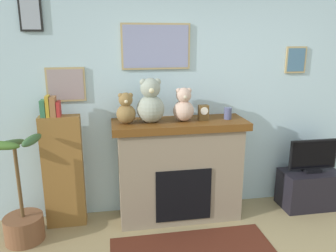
# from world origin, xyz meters

# --- Properties ---
(back_wall) EXTENTS (5.20, 0.15, 2.60)m
(back_wall) POSITION_xyz_m (-0.01, 2.00, 1.31)
(back_wall) COLOR silver
(back_wall) RESTS_ON ground_plane
(fireplace) EXTENTS (1.48, 0.54, 1.15)m
(fireplace) POSITION_xyz_m (-0.31, 1.70, 0.58)
(fireplace) COLOR gray
(fireplace) RESTS_ON ground_plane
(bookshelf) EXTENTS (0.42, 0.16, 1.46)m
(bookshelf) POSITION_xyz_m (-1.59, 1.74, 0.66)
(bookshelf) COLOR brown
(bookshelf) RESTS_ON ground_plane
(potted_plant) EXTENTS (0.52, 0.53, 1.13)m
(potted_plant) POSITION_xyz_m (-1.98, 1.48, 0.30)
(potted_plant) COLOR brown
(potted_plant) RESTS_ON ground_plane
(tv_stand) EXTENTS (0.70, 0.40, 0.46)m
(tv_stand) POSITION_xyz_m (1.32, 1.64, 0.23)
(tv_stand) COLOR black
(tv_stand) RESTS_ON ground_plane
(television) EXTENTS (0.60, 0.14, 0.40)m
(television) POSITION_xyz_m (1.32, 1.64, 0.65)
(television) COLOR black
(television) RESTS_ON tv_stand
(candle_jar) EXTENTS (0.08, 0.08, 0.13)m
(candle_jar) POSITION_xyz_m (0.23, 1.68, 1.22)
(candle_jar) COLOR #4C517A
(candle_jar) RESTS_ON fireplace
(mantel_clock) EXTENTS (0.11, 0.08, 0.17)m
(mantel_clock) POSITION_xyz_m (-0.05, 1.68, 1.24)
(mantel_clock) COLOR brown
(mantel_clock) RESTS_ON fireplace
(teddy_bear_cream) EXTENTS (0.20, 0.20, 0.33)m
(teddy_bear_cream) POSITION_xyz_m (-0.89, 1.68, 1.30)
(teddy_bear_cream) COLOR olive
(teddy_bear_cream) RESTS_ON fireplace
(teddy_bear_brown) EXTENTS (0.30, 0.30, 0.48)m
(teddy_bear_brown) POSITION_xyz_m (-0.63, 1.68, 1.37)
(teddy_bear_brown) COLOR #949B8C
(teddy_bear_brown) RESTS_ON fireplace
(teddy_bear_grey) EXTENTS (0.23, 0.23, 0.37)m
(teddy_bear_grey) POSITION_xyz_m (-0.27, 1.68, 1.32)
(teddy_bear_grey) COLOR #CDA995
(teddy_bear_grey) RESTS_ON fireplace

